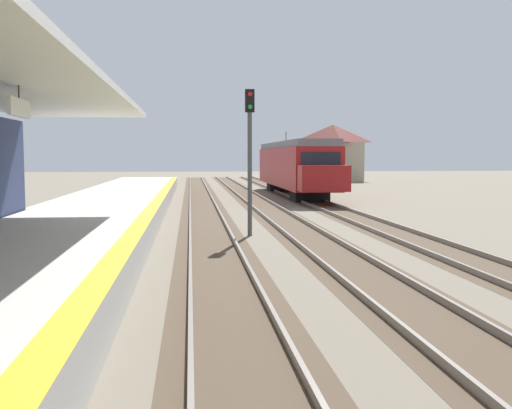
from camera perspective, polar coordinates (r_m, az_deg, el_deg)
station_platform at (r=16.31m, az=-19.36°, el=-4.10°), size 5.00×80.00×0.91m
track_pair_nearest_platform at (r=19.92m, az=-4.21°, el=-3.47°), size 2.34×120.00×0.16m
track_pair_middle at (r=20.32m, az=5.43°, el=-3.31°), size 2.34×120.00×0.16m
track_pair_far_side at (r=21.27m, az=14.44°, el=-3.08°), size 2.34×120.00×0.16m
approaching_train at (r=43.23m, az=3.71°, el=3.74°), size 2.93×19.60×4.76m
rail_signal_post at (r=21.32m, az=-0.60°, el=5.56°), size 0.32×0.34×5.20m
distant_trackside_house at (r=68.75m, az=7.34°, el=5.01°), size 6.60×5.28×6.40m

